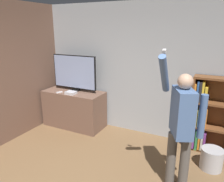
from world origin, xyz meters
TOP-DOWN VIEW (x-y plane):
  - wall_back at (0.00, 2.71)m, footprint 6.32×0.09m
  - wall_side_brick at (-2.19, 1.34)m, footprint 0.06×4.28m
  - tv_ledge at (-1.41, 2.32)m, footprint 1.37×0.62m
  - television at (-1.41, 2.39)m, footprint 1.08×0.22m
  - game_console at (-1.35, 2.13)m, footprint 0.21×0.18m
  - remote_loose at (-1.64, 2.10)m, footprint 0.09×0.14m
  - bookshelf at (1.36, 2.52)m, footprint 0.76×0.28m
  - person at (1.08, 1.26)m, footprint 0.57×0.56m
  - waste_bin at (1.51, 1.96)m, footprint 0.35×0.35m

SIDE VIEW (x-z plane):
  - waste_bin at x=1.51m, z-range 0.00..0.35m
  - tv_ledge at x=-1.41m, z-range 0.00..0.82m
  - bookshelf at x=1.36m, z-range -0.03..1.37m
  - remote_loose at x=-1.64m, z-range 0.82..0.85m
  - game_console at x=-1.35m, z-range 0.82..0.88m
  - person at x=1.08m, z-range 0.02..1.99m
  - television at x=-1.41m, z-range 0.84..1.64m
  - wall_side_brick at x=-2.19m, z-range 0.00..2.70m
  - wall_back at x=0.00m, z-range 0.00..2.70m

